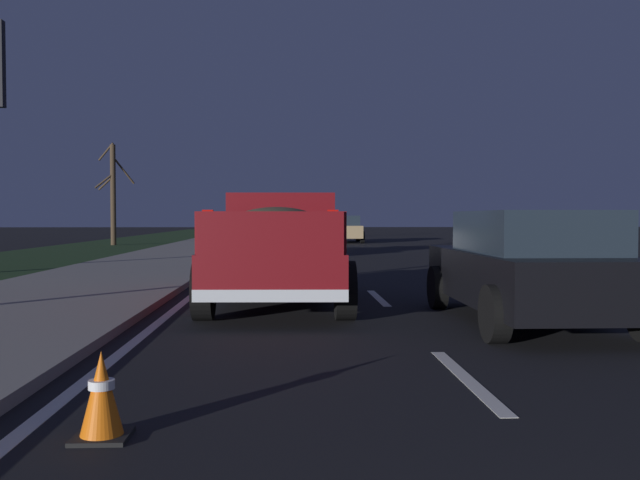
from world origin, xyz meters
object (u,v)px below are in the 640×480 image
Objects in this scene: pickup_truck at (280,245)px; bare_tree_far at (113,192)px; traffic_cone_near at (102,396)px; sedan_tan at (344,229)px; sedan_black at (528,266)px; sedan_silver at (284,235)px.

bare_tree_far is (24.45, 9.04, 1.77)m from pickup_truck.
traffic_cone_near is at bearing 171.23° from pickup_truck.
sedan_tan is 0.83× the size of bare_tree_far.
sedan_black is at bearing -155.01° from bare_tree_far.
pickup_truck reaches higher than sedan_silver.
sedan_black is 6.50m from traffic_cone_near.
bare_tree_far reaches higher than sedan_tan.
bare_tree_far is at bearing 14.23° from traffic_cone_near.
sedan_tan is (13.33, -3.38, 0.00)m from sedan_silver.
sedan_tan is 12.90m from bare_tree_far.
sedan_black is (-29.97, -0.13, 0.00)m from sedan_tan.
sedan_tan and sedan_black have the same top height.
sedan_tan reaches higher than traffic_cone_near.
traffic_cone_near is at bearing 136.11° from sedan_black.
sedan_silver is at bearing 11.89° from sedan_black.
sedan_tan is at bearing 0.24° from sedan_black.
sedan_tan is 34.92m from traffic_cone_near.
sedan_tan is at bearing -14.23° from sedan_silver.
pickup_truck is at bearing -159.71° from bare_tree_far.
bare_tree_far reaches higher than pickup_truck.
bare_tree_far is at bearing 20.29° from pickup_truck.
sedan_silver is at bearing 165.77° from sedan_tan.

